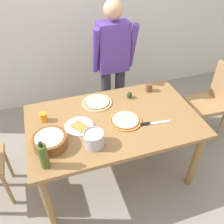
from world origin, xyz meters
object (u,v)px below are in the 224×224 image
at_px(popcorn_bowl, 50,140).
at_px(avocado, 129,95).
at_px(dining_table, 114,126).
at_px(cup_orange, 43,117).
at_px(person_cook, 113,62).
at_px(pizza_raw_on_board, 97,102).
at_px(plate_with_slice, 79,126).
at_px(steel_pot, 94,139).
at_px(olive_oil_bottle, 44,156).
at_px(cup_small_brown, 149,88).
at_px(chef_knife, 152,123).
at_px(pizza_cooked_on_tray, 125,120).
at_px(chair_wooden_right, 212,99).

xyz_separation_m(popcorn_bowl, avocado, (0.86, 0.44, -0.03)).
bearing_deg(dining_table, cup_orange, 163.57).
distance_m(dining_table, person_cook, 0.84).
distance_m(pizza_raw_on_board, popcorn_bowl, 0.69).
distance_m(plate_with_slice, avocado, 0.66).
height_order(steel_pot, avocado, steel_pot).
distance_m(olive_oil_bottle, cup_small_brown, 1.36).
distance_m(steel_pot, cup_small_brown, 0.97).
height_order(plate_with_slice, popcorn_bowl, popcorn_bowl).
distance_m(olive_oil_bottle, cup_orange, 0.55).
relative_size(pizza_raw_on_board, chef_knife, 1.03).
height_order(dining_table, chef_knife, chef_knife).
bearing_deg(dining_table, pizza_cooked_on_tray, -30.39).
bearing_deg(plate_with_slice, person_cook, 53.12).
bearing_deg(chef_knife, olive_oil_bottle, -168.76).
distance_m(pizza_raw_on_board, avocado, 0.35).
bearing_deg(dining_table, pizza_raw_on_board, 105.54).
bearing_deg(person_cook, avocado, -87.10).
height_order(pizza_raw_on_board, chef_knife, pizza_raw_on_board).
relative_size(plate_with_slice, popcorn_bowl, 0.93).
height_order(chair_wooden_right, olive_oil_bottle, olive_oil_bottle).
bearing_deg(olive_oil_bottle, plate_with_slice, 47.35).
bearing_deg(person_cook, olive_oil_bottle, -128.84).
bearing_deg(person_cook, plate_with_slice, -126.88).
bearing_deg(avocado, chef_knife, -83.80).
height_order(chair_wooden_right, plate_with_slice, chair_wooden_right).
height_order(popcorn_bowl, chef_knife, popcorn_bowl).
distance_m(person_cook, avocado, 0.50).
bearing_deg(steel_pot, chair_wooden_right, 17.12).
relative_size(popcorn_bowl, avocado, 4.00).
xyz_separation_m(person_cook, chair_wooden_right, (1.08, -0.53, -0.40)).
distance_m(pizza_raw_on_board, cup_orange, 0.55).
bearing_deg(steel_pot, avocado, 45.92).
bearing_deg(steel_pot, person_cook, 63.98).
height_order(dining_table, cup_small_brown, cup_small_brown).
height_order(olive_oil_bottle, cup_orange, olive_oil_bottle).
relative_size(popcorn_bowl, olive_oil_bottle, 1.09).
relative_size(dining_table, plate_with_slice, 6.15).
distance_m(popcorn_bowl, avocado, 0.97).
relative_size(cup_orange, avocado, 1.21).
height_order(pizza_raw_on_board, cup_orange, cup_orange).
bearing_deg(steel_pot, dining_table, 45.16).
bearing_deg(dining_table, steel_pot, -134.84).
height_order(cup_small_brown, avocado, cup_small_brown).
xyz_separation_m(chair_wooden_right, cup_small_brown, (-0.81, 0.11, 0.26)).
xyz_separation_m(pizza_cooked_on_tray, popcorn_bowl, (-0.69, -0.10, 0.05)).
bearing_deg(cup_small_brown, steel_pot, -142.37).
xyz_separation_m(olive_oil_bottle, avocado, (0.92, 0.64, -0.08)).
relative_size(pizza_raw_on_board, olive_oil_bottle, 1.17).
xyz_separation_m(dining_table, chef_knife, (0.31, -0.17, 0.10)).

